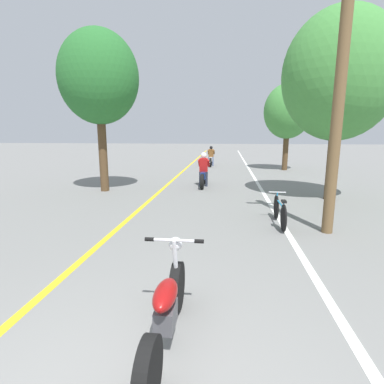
% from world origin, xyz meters
% --- Properties ---
extents(lane_stripe_center, '(0.14, 48.00, 0.01)m').
position_xyz_m(lane_stripe_center, '(-1.70, 13.13, 0.00)').
color(lane_stripe_center, yellow).
rests_on(lane_stripe_center, ground).
extents(lane_stripe_edge, '(0.14, 48.00, 0.01)m').
position_xyz_m(lane_stripe_edge, '(2.29, 13.13, 0.00)').
color(lane_stripe_edge, white).
rests_on(lane_stripe_edge, ground).
extents(utility_pole, '(1.10, 0.24, 5.77)m').
position_xyz_m(utility_pole, '(3.20, 5.24, 2.97)').
color(utility_pole, brown).
rests_on(utility_pole, ground).
extents(roadside_tree_right_near, '(3.59, 3.24, 6.12)m').
position_xyz_m(roadside_tree_right_near, '(4.39, 8.89, 4.04)').
color(roadside_tree_right_near, '#513A23').
rests_on(roadside_tree_right_near, ground).
extents(roadside_tree_right_far, '(2.80, 2.52, 5.11)m').
position_xyz_m(roadside_tree_right_far, '(4.41, 17.14, 3.47)').
color(roadside_tree_right_far, '#513A23').
rests_on(roadside_tree_right_far, ground).
extents(roadside_tree_left, '(2.96, 2.66, 5.96)m').
position_xyz_m(roadside_tree_left, '(-3.88, 9.48, 4.22)').
color(roadside_tree_left, '#513A23').
rests_on(roadside_tree_left, ground).
extents(motorcycle_foreground, '(0.71, 2.08, 1.02)m').
position_xyz_m(motorcycle_foreground, '(0.26, 1.16, 0.41)').
color(motorcycle_foreground, black).
rests_on(motorcycle_foreground, ground).
extents(motorcycle_rider_lead, '(0.50, 2.05, 1.44)m').
position_xyz_m(motorcycle_rider_lead, '(-0.10, 10.96, 0.55)').
color(motorcycle_rider_lead, black).
rests_on(motorcycle_rider_lead, ground).
extents(motorcycle_rider_far, '(0.50, 1.96, 1.36)m').
position_xyz_m(motorcycle_rider_far, '(-0.19, 18.90, 0.51)').
color(motorcycle_rider_far, black).
rests_on(motorcycle_rider_far, ground).
extents(bicycle_parked, '(0.44, 1.69, 0.74)m').
position_xyz_m(bicycle_parked, '(2.20, 5.73, 0.34)').
color(bicycle_parked, black).
rests_on(bicycle_parked, ground).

